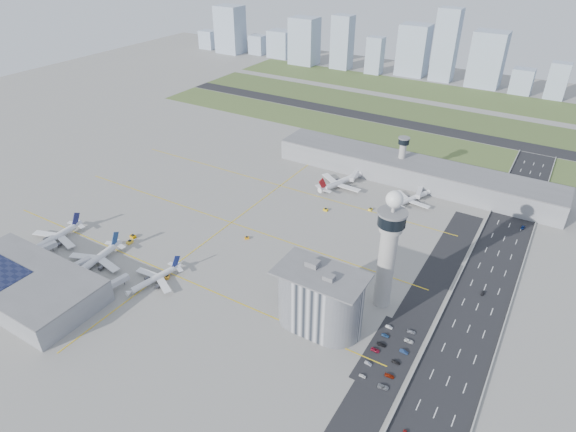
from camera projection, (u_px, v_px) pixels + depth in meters
The scene contains 62 objects.
ground at pixel (256, 266), 271.87m from camera, with size 1000.00×1000.00×0.00m, color #99968E.
grass_strip_0 at pixel (376, 133), 445.11m from camera, with size 480.00×50.00×0.08m, color #455A2A.
grass_strip_1 at pixel (403, 110), 499.92m from camera, with size 480.00×60.00×0.08m, color #435829.
grass_strip_2 at pixel (427, 91), 558.37m from camera, with size 480.00×70.00×0.08m, color #4E612E.
runway at pixel (390, 121), 472.14m from camera, with size 480.00×22.00×0.10m, color black.
highway at pixel (462, 345), 220.94m from camera, with size 28.00×500.00×0.10m, color black.
barrier_left at pixel (432, 332), 226.85m from camera, with size 0.60×500.00×1.20m, color #9E9E99.
barrier_right at pixel (494, 356), 214.46m from camera, with size 0.60×500.00×1.20m, color #9E9E99.
landside_road at pixel (403, 338), 224.71m from camera, with size 18.00×260.00×0.08m, color black.
parking_lot at pixel (389, 353), 216.82m from camera, with size 20.00×44.00×0.10m, color black.
taxiway_line_h_0 at pixel (166, 271), 267.64m from camera, with size 260.00×0.60×0.01m, color yellow.
taxiway_line_h_1 at pixel (231, 223), 311.49m from camera, with size 260.00×0.60×0.01m, color yellow.
taxiway_line_h_2 at pixel (280, 186), 355.33m from camera, with size 260.00×0.60×0.01m, color yellow.
taxiway_line_v at pixel (231, 223), 311.49m from camera, with size 0.60×260.00×0.01m, color yellow.
control_tower at pixel (388, 246), 227.63m from camera, with size 14.00×14.00×64.50m.
secondary_tower at pixel (402, 154), 358.42m from camera, with size 8.60×8.60×31.90m.
admin_building at pixel (320, 299), 224.83m from camera, with size 42.00×24.00×33.50m.
terminal_pier at pixel (412, 171), 358.20m from camera, with size 210.00×32.00×15.80m.
near_terminal at pixel (24, 285), 247.56m from camera, with size 84.00×42.00×13.00m.
airplane_near_a at pixel (52, 235), 288.78m from camera, with size 40.78×34.66×11.42m, color white, non-canonical shape.
airplane_near_b at pixel (93, 258), 268.96m from camera, with size 41.46×35.24×11.61m, color white, non-canonical shape.
airplane_near_c at pixel (153, 276), 256.27m from camera, with size 34.67×29.47×9.71m, color white, non-canonical shape.
airplane_far_a at pixel (341, 178), 352.05m from camera, with size 43.50×36.98×12.18m, color white, non-canonical shape.
airplane_far_b at pixel (413, 196), 331.97m from camera, with size 35.66×30.31×9.99m, color white, non-canonical shape.
jet_bridge_near_0 at pixel (33, 255), 275.82m from camera, with size 14.00×3.00×5.70m, color silver, non-canonical shape.
jet_bridge_near_1 at pixel (67, 272), 262.54m from camera, with size 14.00×3.00×5.70m, color silver, non-canonical shape.
jet_bridge_near_2 at pixel (105, 291), 249.27m from camera, with size 14.00×3.00×5.70m, color silver, non-canonical shape.
jet_bridge_far_0 at pixel (356, 174), 365.96m from camera, with size 14.00×3.00×5.70m, color silver, non-canonical shape.
jet_bridge_far_1 at pixel (420, 190), 343.83m from camera, with size 14.00×3.00×5.70m, color silver, non-canonical shape.
tug_0 at pixel (133, 236), 296.09m from camera, with size 2.45×3.57×2.07m, color #CC8B02, non-canonical shape.
tug_1 at pixel (130, 242), 290.85m from camera, with size 2.52×3.67×2.13m, color yellow, non-canonical shape.
tug_2 at pixel (167, 276), 262.28m from camera, with size 2.37×3.44×2.00m, color orange, non-canonical shape.
tug_3 at pixel (247, 238), 295.10m from camera, with size 1.87×2.73×1.58m, color orange, non-canonical shape.
tug_4 at pixel (326, 209), 324.02m from camera, with size 2.10×3.05×1.77m, color gold, non-canonical shape.
tug_5 at pixel (370, 209), 324.57m from camera, with size 1.98×2.88×1.68m, color yellow, non-canonical shape.
car_lot_0 at pixel (363, 376), 205.14m from camera, with size 1.28×3.17×1.08m, color white.
car_lot_1 at pixel (368, 363), 210.97m from camera, with size 1.19×3.42×1.13m, color #9497A1.
car_lot_2 at pixel (375, 350), 217.53m from camera, with size 1.90×4.13×1.15m, color maroon.
car_lot_3 at pixel (382, 344), 220.43m from camera, with size 1.73×4.25×1.23m, color black.
car_lot_4 at pixel (385, 335), 225.26m from camera, with size 1.49×3.71×1.26m, color navy.
car_lot_5 at pixel (389, 327), 230.00m from camera, with size 1.19×3.43×1.13m, color white.
car_lot_6 at pixel (383, 387), 200.20m from camera, with size 2.14×4.63×1.29m, color gray.
car_lot_7 at pixel (390, 376), 205.12m from camera, with size 1.70×4.17×1.21m, color maroon.
car_lot_8 at pixel (396, 362), 211.54m from camera, with size 1.52×3.77×1.28m, color black.
car_lot_9 at pixel (404, 352), 216.67m from camera, with size 1.38×3.96×1.30m, color navy.
car_lot_10 at pixel (409, 341), 222.28m from camera, with size 1.97×4.26×1.18m, color white.
car_lot_11 at pixel (411, 332), 227.25m from camera, with size 1.66×4.09×1.19m, color gray.
car_hw_1 at pixel (483, 293), 251.05m from camera, with size 1.25×3.60×1.18m, color black.
car_hw_2 at pixel (523, 227), 305.46m from camera, with size 1.99×4.33×1.20m, color navy.
car_hw_4 at pixel (514, 185), 354.45m from camera, with size 1.42×3.52×1.20m, color slate.
skyline_bldg_0 at pixel (208, 40), 740.31m from camera, with size 24.05×19.24×26.50m, color #9EADC1.
skyline_bldg_1 at pixel (230, 30), 706.56m from camera, with size 37.63×30.10×65.60m, color #9EADC1.
skyline_bldg_2 at pixel (258, 45), 708.13m from camera, with size 22.81×18.25×26.79m, color #9EADC1.
skyline_bldg_3 at pixel (281, 44), 689.25m from camera, with size 32.30×25.84×36.93m, color #9EADC1.
skyline_bldg_4 at pixel (304, 41), 650.07m from camera, with size 35.81×28.65×60.36m, color #9EADC1.
skyline_bldg_5 at pixel (342, 42), 627.58m from camera, with size 25.49×20.39×66.89m, color #9EADC1.
skyline_bldg_6 at pixel (375, 55), 610.94m from camera, with size 20.04×16.03×45.20m, color #9EADC1.
skyline_bldg_7 at pixel (414, 50), 601.51m from camera, with size 35.76×28.61×61.22m, color #9EADC1.
skyline_bldg_8 at pixel (446, 45), 574.14m from camera, with size 26.33×21.06×83.39m, color #9EADC1.
skyline_bldg_9 at pixel (487, 59), 558.24m from camera, with size 36.96×29.57×62.11m, color #9EADC1.
skyline_bldg_10 at pixel (522, 81), 541.82m from camera, with size 23.01×18.41×27.75m, color #9EADC1.
skyline_bldg_11 at pixel (558, 81), 523.17m from camera, with size 20.22×16.18×38.97m, color #9EADC1.
Camera 1 is at (128.19, -176.65, 165.55)m, focal length 30.00 mm.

